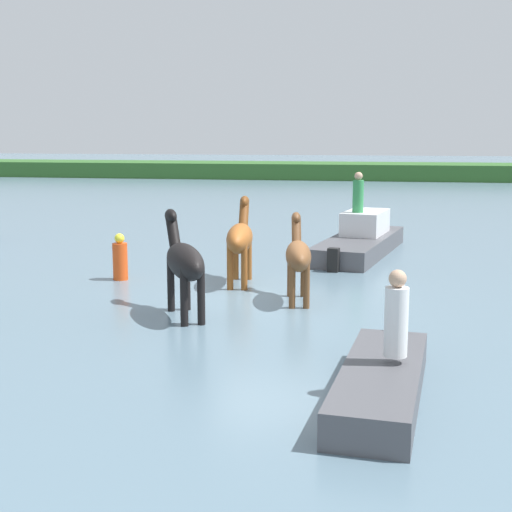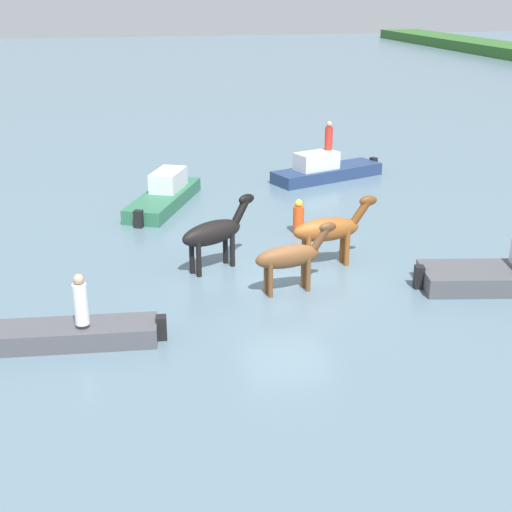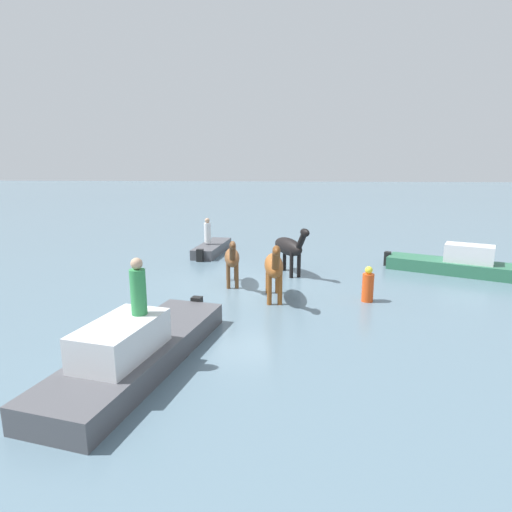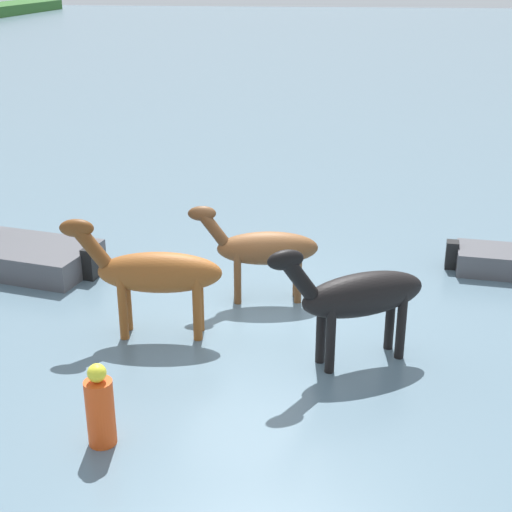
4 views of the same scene
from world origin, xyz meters
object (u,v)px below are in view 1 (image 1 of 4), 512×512
Objects in this scene: horse_rear_stallion at (298,256)px; horse_dun_straggler at (184,261)px; boat_launch_far at (381,387)px; buoy_channel_marker at (120,259)px; person_helmsman_aft at (396,317)px; person_boatman_standing at (358,194)px; horse_gray_outer at (240,238)px; boat_motor_center at (361,243)px.

horse_dun_straggler reaches higher than horse_rear_stallion.
buoy_channel_marker is at bearing -132.14° from boat_launch_far.
person_helmsman_aft is at bearing -160.88° from horse_dun_straggler.
person_boatman_standing is (0.99, 6.47, 0.78)m from horse_rear_stallion.
horse_gray_outer is 5.58m from boat_motor_center.
boat_launch_far is at bearing -160.20° from horse_gray_outer.
person_boatman_standing is (2.56, 4.91, 0.67)m from horse_gray_outer.
horse_dun_straggler is at bearing 170.07° from boat_motor_center.
horse_rear_stallion is 1.95× the size of person_boatman_standing.
buoy_channel_marker is (-6.32, 6.96, 0.35)m from boat_launch_far.
horse_rear_stallion reaches higher than buoy_channel_marker.
buoy_channel_marker is (-2.51, 3.17, -0.59)m from horse_dun_straggler.
person_helmsman_aft is 1.04× the size of buoy_channel_marker.
horse_dun_straggler reaches higher than boat_motor_center.
boat_motor_center is 7.47m from buoy_channel_marker.
boat_launch_far is at bearing -163.35° from horse_dun_straggler.
horse_dun_straggler is at bearing -110.32° from person_boatman_standing.
horse_dun_straggler is 4.08m from buoy_channel_marker.
horse_gray_outer reaches higher than buoy_channel_marker.
horse_gray_outer reaches higher than horse_rear_stallion.
horse_dun_straggler reaches higher than buoy_channel_marker.
horse_gray_outer is 2.16× the size of person_boatman_standing.
boat_motor_center reaches higher than boat_launch_far.
person_helmsman_aft is at bearing -164.58° from boat_motor_center.
horse_gray_outer is at bearing -148.85° from boat_launch_far.
buoy_channel_marker is (-5.52, -4.97, -1.26)m from person_boatman_standing.
person_boatman_standing is at bearing 41.98° from buoy_channel_marker.
person_helmsman_aft is (1.96, -5.30, 0.12)m from horse_rear_stallion.
person_helmsman_aft is 11.83m from person_boatman_standing.
boat_motor_center is (-0.69, 11.86, 0.17)m from boat_launch_far.
person_boatman_standing is at bearing -170.56° from boat_launch_far.
horse_dun_straggler is 5.39m from person_helmsman_aft.
person_boatman_standing is 7.54m from buoy_channel_marker.
boat_launch_far is at bearing -137.84° from person_helmsman_aft.
horse_rear_stallion is at bearing 110.29° from person_helmsman_aft.
horse_rear_stallion is at bearing -178.54° from boat_motor_center.
boat_motor_center is (3.12, 8.07, -0.77)m from horse_dun_straggler.
horse_gray_outer is 0.65× the size of boat_launch_far.
horse_gray_outer is 3.02m from buoy_channel_marker.
horse_gray_outer is at bearing 117.18° from person_helmsman_aft.
boat_launch_far is at bearing -86.19° from person_boatman_standing.
horse_rear_stallion reaches higher than boat_motor_center.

